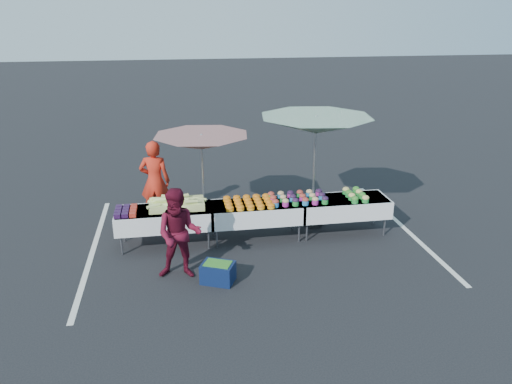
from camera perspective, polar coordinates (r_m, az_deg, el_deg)
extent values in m
plane|color=black|center=(10.18, 0.00, -5.29)|extent=(80.00, 80.00, 0.00)
cube|color=silver|center=(10.21, -18.12, -6.30)|extent=(0.10, 5.00, 0.00)
cube|color=silver|center=(11.12, 16.52, -3.89)|extent=(0.10, 5.00, 0.00)
cube|color=white|center=(9.78, -10.46, -2.09)|extent=(1.80, 0.75, 0.04)
cube|color=white|center=(9.84, -10.41, -2.95)|extent=(1.86, 0.81, 0.36)
cylinder|color=slate|center=(9.78, -15.10, -5.90)|extent=(0.04, 0.04, 0.39)
cylinder|color=slate|center=(10.31, -14.83, -4.48)|extent=(0.04, 0.04, 0.39)
cylinder|color=slate|center=(9.74, -5.43, -5.37)|extent=(0.04, 0.04, 0.39)
cylinder|color=slate|center=(10.27, -5.69, -3.98)|extent=(0.04, 0.04, 0.39)
cube|color=white|center=(9.89, 0.00, -1.47)|extent=(1.80, 0.75, 0.04)
cube|color=white|center=(9.95, 0.00, -2.33)|extent=(1.86, 0.81, 0.36)
cylinder|color=slate|center=(9.75, -4.49, -5.31)|extent=(0.04, 0.04, 0.39)
cylinder|color=slate|center=(10.28, -4.80, -3.92)|extent=(0.04, 0.04, 0.39)
cylinder|color=slate|center=(10.00, 4.94, -4.64)|extent=(0.04, 0.04, 0.39)
cylinder|color=slate|center=(10.52, 4.15, -3.32)|extent=(0.04, 0.04, 0.39)
cube|color=white|center=(10.33, 9.90, -0.84)|extent=(1.80, 0.75, 0.04)
cube|color=white|center=(10.38, 9.85, -1.66)|extent=(1.86, 0.81, 0.36)
cylinder|color=slate|center=(10.04, 5.82, -4.57)|extent=(0.04, 0.04, 0.39)
cylinder|color=slate|center=(10.56, 4.99, -3.26)|extent=(0.04, 0.04, 0.39)
cylinder|color=slate|center=(10.57, 14.46, -3.84)|extent=(0.04, 0.04, 0.39)
cylinder|color=slate|center=(11.06, 13.26, -2.63)|extent=(0.04, 0.04, 0.39)
cube|color=black|center=(9.57, -15.59, -2.63)|extent=(0.12, 0.12, 0.08)
cube|color=black|center=(9.70, -15.51, -2.32)|extent=(0.12, 0.12, 0.08)
cube|color=black|center=(9.83, -15.44, -2.01)|extent=(0.12, 0.12, 0.08)
cube|color=black|center=(9.96, -15.37, -1.71)|extent=(0.12, 0.12, 0.08)
cube|color=black|center=(9.55, -14.75, -2.59)|extent=(0.12, 0.12, 0.08)
cube|color=black|center=(9.68, -14.69, -2.27)|extent=(0.12, 0.12, 0.08)
cube|color=black|center=(9.81, -14.63, -1.97)|extent=(0.12, 0.12, 0.08)
cube|color=black|center=(9.94, -14.57, -1.67)|extent=(0.12, 0.12, 0.08)
cube|color=maroon|center=(9.54, -13.92, -2.54)|extent=(0.12, 0.12, 0.08)
cube|color=maroon|center=(9.67, -13.87, -2.23)|extent=(0.12, 0.12, 0.08)
cube|color=maroon|center=(9.80, -13.82, -1.92)|extent=(0.12, 0.12, 0.08)
cube|color=maroon|center=(9.93, -13.77, -1.62)|extent=(0.12, 0.12, 0.08)
cube|color=#D4D76E|center=(9.79, -9.03, -1.41)|extent=(1.05, 0.55, 0.14)
cylinder|color=#D4D76E|center=(9.92, -7.31, -0.80)|extent=(0.27, 0.09, 0.10)
cylinder|color=#D4D76E|center=(9.80, -11.29, -0.87)|extent=(0.27, 0.14, 0.07)
cylinder|color=#D4D76E|center=(9.64, -8.41, -0.78)|extent=(0.27, 0.14, 0.09)
cylinder|color=#D4D76E|center=(9.81, -11.53, -1.21)|extent=(0.27, 0.15, 0.10)
cylinder|color=#D4D76E|center=(9.71, -10.11, -1.07)|extent=(0.27, 0.15, 0.08)
cylinder|color=#D4D76E|center=(9.78, -9.30, -0.67)|extent=(0.27, 0.10, 0.10)
cylinder|color=#D4D76E|center=(9.67, -9.29, -0.94)|extent=(0.27, 0.07, 0.08)
cylinder|color=#D4D76E|center=(9.59, -9.82, -1.43)|extent=(0.27, 0.14, 0.09)
cylinder|color=#D4D76E|center=(9.94, -10.01, -0.51)|extent=(0.27, 0.12, 0.08)
cylinder|color=#D4D76E|center=(9.87, -6.42, -0.79)|extent=(0.27, 0.16, 0.08)
cylinder|color=#D4D76E|center=(9.72, -10.91, -1.03)|extent=(0.27, 0.11, 0.07)
cylinder|color=#D4D76E|center=(9.56, -9.54, -1.75)|extent=(0.27, 0.10, 0.07)
cylinder|color=#D4D76E|center=(9.88, -8.46, -0.46)|extent=(0.27, 0.12, 0.08)
cylinder|color=#D4D76E|center=(9.56, -11.63, -1.61)|extent=(0.27, 0.15, 0.08)
cylinder|color=#D4D76E|center=(9.79, -11.08, -0.78)|extent=(0.27, 0.10, 0.08)
cylinder|color=#D4D76E|center=(9.71, -7.83, -0.99)|extent=(0.27, 0.16, 0.10)
cylinder|color=#D4D76E|center=(9.68, -10.74, -0.85)|extent=(0.27, 0.12, 0.09)
cylinder|color=#D4D76E|center=(9.53, -7.42, -1.10)|extent=(0.27, 0.09, 0.07)
cylinder|color=#D4D76E|center=(9.58, -7.03, -1.38)|extent=(0.27, 0.10, 0.09)
cube|color=white|center=(9.48, -8.68, -2.41)|extent=(0.30, 0.25, 0.05)
cylinder|color=orange|center=(9.55, -2.98, -2.02)|extent=(0.15, 0.15, 0.05)
ellipsoid|color=orange|center=(9.53, -2.98, -1.80)|extent=(0.15, 0.15, 0.08)
cylinder|color=orange|center=(9.72, -3.10, -1.63)|extent=(0.15, 0.15, 0.05)
ellipsoid|color=orange|center=(9.70, -3.11, -1.41)|extent=(0.15, 0.15, 0.08)
cylinder|color=orange|center=(9.88, -3.22, -1.25)|extent=(0.15, 0.15, 0.05)
ellipsoid|color=orange|center=(9.87, -3.23, -1.03)|extent=(0.15, 0.15, 0.08)
cylinder|color=orange|center=(10.05, -3.34, -0.88)|extent=(0.15, 0.15, 0.05)
ellipsoid|color=orange|center=(10.03, -3.34, -0.67)|extent=(0.15, 0.15, 0.08)
cylinder|color=orange|center=(9.57, -1.79, -1.95)|extent=(0.15, 0.15, 0.05)
ellipsoid|color=orange|center=(9.56, -1.79, -1.73)|extent=(0.15, 0.15, 0.08)
cylinder|color=orange|center=(9.74, -1.93, -1.56)|extent=(0.15, 0.15, 0.05)
ellipsoid|color=orange|center=(9.72, -1.94, -1.34)|extent=(0.15, 0.15, 0.08)
cylinder|color=orange|center=(9.90, -2.07, -1.18)|extent=(0.15, 0.15, 0.05)
ellipsoid|color=orange|center=(9.89, -2.08, -0.97)|extent=(0.15, 0.15, 0.08)
cylinder|color=orange|center=(10.07, -2.21, -0.82)|extent=(0.15, 0.15, 0.05)
ellipsoid|color=orange|center=(10.06, -2.21, -0.60)|extent=(0.15, 0.15, 0.08)
cylinder|color=orange|center=(9.60, -0.61, -1.88)|extent=(0.15, 0.15, 0.05)
ellipsoid|color=orange|center=(9.58, -0.61, -1.66)|extent=(0.15, 0.15, 0.08)
cylinder|color=orange|center=(9.76, -0.77, -1.49)|extent=(0.15, 0.15, 0.05)
ellipsoid|color=orange|center=(9.75, -0.77, -1.27)|extent=(0.15, 0.15, 0.08)
cylinder|color=orange|center=(9.93, -0.93, -1.11)|extent=(0.15, 0.15, 0.05)
ellipsoid|color=orange|center=(9.92, -0.93, -0.90)|extent=(0.15, 0.15, 0.08)
cylinder|color=orange|center=(10.10, -1.08, -0.75)|extent=(0.15, 0.15, 0.05)
ellipsoid|color=orange|center=(10.08, -1.09, -0.54)|extent=(0.15, 0.15, 0.08)
cylinder|color=orange|center=(9.63, 0.57, -1.80)|extent=(0.15, 0.15, 0.05)
ellipsoid|color=orange|center=(9.61, 0.57, -1.58)|extent=(0.15, 0.15, 0.08)
cylinder|color=orange|center=(9.79, 0.39, -1.42)|extent=(0.15, 0.15, 0.05)
ellipsoid|color=orange|center=(9.78, 0.39, -1.20)|extent=(0.15, 0.15, 0.08)
cylinder|color=orange|center=(9.96, 0.21, -1.04)|extent=(0.15, 0.15, 0.05)
ellipsoid|color=orange|center=(9.94, 0.21, -0.83)|extent=(0.15, 0.15, 0.08)
cylinder|color=orange|center=(10.13, 0.04, -0.68)|extent=(0.15, 0.15, 0.05)
ellipsoid|color=orange|center=(10.11, 0.04, -0.47)|extent=(0.15, 0.15, 0.08)
cylinder|color=orange|center=(9.66, 1.74, -1.73)|extent=(0.15, 0.15, 0.05)
ellipsoid|color=orange|center=(9.65, 1.74, -1.51)|extent=(0.15, 0.15, 0.08)
cylinder|color=orange|center=(9.83, 1.53, -1.35)|extent=(0.15, 0.15, 0.05)
ellipsoid|color=orange|center=(9.81, 1.54, -1.13)|extent=(0.15, 0.15, 0.08)
cylinder|color=orange|center=(9.99, 1.34, -0.98)|extent=(0.15, 0.15, 0.05)
ellipsoid|color=orange|center=(9.98, 1.34, -0.76)|extent=(0.15, 0.15, 0.08)
cylinder|color=orange|center=(10.16, 1.15, -0.62)|extent=(0.15, 0.15, 0.05)
ellipsoid|color=orange|center=(10.14, 1.15, -0.40)|extent=(0.15, 0.15, 0.08)
cylinder|color=#287ABC|center=(9.73, 2.25, -1.43)|extent=(0.13, 0.13, 0.10)
ellipsoid|color=maroon|center=(9.71, 2.25, -1.10)|extent=(0.14, 0.14, 0.10)
cylinder|color=#AE258B|center=(9.93, 1.99, -0.97)|extent=(0.13, 0.13, 0.10)
ellipsoid|color=maroon|center=(9.91, 2.00, -0.65)|extent=(0.14, 0.14, 0.10)
cylinder|color=#218633|center=(10.13, 1.75, -0.53)|extent=(0.13, 0.13, 0.10)
ellipsoid|color=maroon|center=(10.11, 1.75, -0.21)|extent=(0.14, 0.14, 0.10)
cylinder|color=#AE258B|center=(9.77, 3.40, -1.36)|extent=(0.13, 0.13, 0.10)
ellipsoid|color=tan|center=(9.75, 3.41, -1.03)|extent=(0.14, 0.14, 0.10)
cylinder|color=#218633|center=(9.97, 3.12, -0.90)|extent=(0.13, 0.13, 0.10)
ellipsoid|color=tan|center=(9.95, 3.13, -0.58)|extent=(0.14, 0.14, 0.10)
cylinder|color=#287ABC|center=(10.17, 2.85, -0.46)|extent=(0.13, 0.13, 0.10)
ellipsoid|color=tan|center=(10.15, 2.86, -0.15)|extent=(0.14, 0.14, 0.10)
cylinder|color=#218633|center=(9.81, 4.54, -1.28)|extent=(0.13, 0.13, 0.10)
ellipsoid|color=black|center=(9.79, 4.55, -0.96)|extent=(0.14, 0.14, 0.10)
cylinder|color=#287ABC|center=(10.01, 4.24, -0.83)|extent=(0.13, 0.13, 0.10)
ellipsoid|color=black|center=(9.99, 4.25, -0.51)|extent=(0.14, 0.14, 0.10)
cylinder|color=#AE258B|center=(10.21, 3.95, -0.40)|extent=(0.13, 0.13, 0.10)
ellipsoid|color=black|center=(10.19, 3.96, -0.08)|extent=(0.14, 0.14, 0.10)
cylinder|color=#287ABC|center=(9.86, 5.67, -1.21)|extent=(0.13, 0.13, 0.10)
ellipsoid|color=maroon|center=(9.84, 5.68, -0.88)|extent=(0.14, 0.14, 0.10)
cylinder|color=#AE258B|center=(10.06, 5.34, -0.76)|extent=(0.13, 0.13, 0.10)
ellipsoid|color=maroon|center=(10.04, 5.36, -0.44)|extent=(0.14, 0.14, 0.10)
cylinder|color=#218633|center=(10.26, 5.04, -0.33)|extent=(0.13, 0.13, 0.10)
ellipsoid|color=maroon|center=(10.24, 5.05, -0.02)|extent=(0.14, 0.14, 0.10)
cylinder|color=#AE258B|center=(9.91, 6.78, -1.14)|extent=(0.13, 0.13, 0.10)
ellipsoid|color=tan|center=(9.89, 6.80, -0.81)|extent=(0.14, 0.14, 0.10)
cylinder|color=#218633|center=(10.11, 6.44, -0.69)|extent=(0.13, 0.13, 0.10)
ellipsoid|color=tan|center=(10.09, 6.45, -0.38)|extent=(0.14, 0.14, 0.10)
cylinder|color=#287ABC|center=(10.31, 6.11, -0.27)|extent=(0.13, 0.13, 0.10)
ellipsoid|color=tan|center=(10.29, 6.12, 0.05)|extent=(0.14, 0.14, 0.10)
cylinder|color=#218633|center=(9.97, 7.89, -1.07)|extent=(0.13, 0.13, 0.10)
ellipsoid|color=black|center=(9.95, 7.90, -0.74)|extent=(0.14, 0.14, 0.10)
cylinder|color=#287ABC|center=(10.17, 7.53, -0.63)|extent=(0.13, 0.13, 0.10)
ellipsoid|color=black|center=(10.14, 7.54, -0.31)|extent=(0.14, 0.14, 0.10)
cylinder|color=#AE258B|center=(10.36, 7.18, -0.20)|extent=(0.13, 0.13, 0.10)
ellipsoid|color=black|center=(10.34, 7.19, 0.11)|extent=(0.14, 0.14, 0.10)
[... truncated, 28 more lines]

